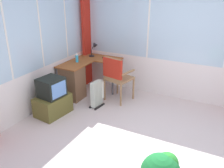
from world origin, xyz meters
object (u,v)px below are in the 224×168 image
Objects in this scene: spray_bottle at (77,57)px; tv_remote at (106,58)px; desk at (75,80)px; tv_on_stand at (52,99)px; wooden_armchair at (115,74)px; space_heater at (97,94)px; desk_lamp at (95,47)px.

tv_remote is at bearing -36.33° from spray_bottle.
desk is 0.83m from tv_on_stand.
spray_bottle is at bearing 6.60° from tv_on_stand.
space_heater is at bearing 147.34° from wooden_armchair.
desk_lamp is 0.37m from tv_remote.
spray_bottle is at bearing 171.21° from desk_lamp.
tv_remote is 0.20× the size of tv_on_stand.
wooden_armchair is at bearing -125.39° from desk_lamp.
wooden_armchair is 1.34m from tv_on_stand.
desk_lamp is 1.47× the size of spray_bottle.
desk is at bearing 176.46° from desk_lamp.
spray_bottle is at bearing 90.74° from wooden_armchair.
desk is 0.69m from space_heater.
desk is 5.85× the size of spray_bottle.
desk_lamp reaches higher than spray_bottle.
tv_on_stand is (-1.02, -0.12, -0.52)m from spray_bottle.
spray_bottle reaches higher than desk.
desk_lamp is at bearing 32.65° from space_heater.
space_heater is (-0.89, -0.30, -0.48)m from tv_remote.
tv_remote is (-0.06, -0.31, -0.19)m from desk_lamp.
wooden_armchair is (0.01, -0.93, -0.22)m from spray_bottle.
space_heater is at bearing -116.07° from spray_bottle.
tv_on_stand is at bearing 139.15° from space_heater.
tv_on_stand is at bearing 141.78° from wooden_armchair.
tv_on_stand is (-1.62, -0.02, -0.62)m from desk_lamp.
tv_on_stand reaches higher than space_heater.
wooden_armchair is at bearing -76.95° from desk.
tv_on_stand is 0.89m from space_heater.
tv_on_stand is at bearing -174.90° from desk.
spray_bottle is 0.39× the size of space_heater.
desk_lamp is at bearing -3.54° from desk.
tv_remote is at bearing 18.40° from space_heater.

